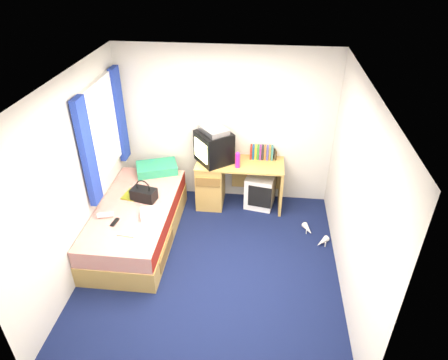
# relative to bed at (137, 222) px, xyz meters

# --- Properties ---
(ground) EXTENTS (3.40, 3.40, 0.00)m
(ground) POSITION_rel_bed_xyz_m (1.10, -0.47, -0.27)
(ground) COLOR #0C1438
(ground) RESTS_ON ground
(room_shell) EXTENTS (3.40, 3.40, 3.40)m
(room_shell) POSITION_rel_bed_xyz_m (1.10, -0.47, 1.18)
(room_shell) COLOR white
(room_shell) RESTS_ON ground
(bed) EXTENTS (1.01, 2.00, 0.54)m
(bed) POSITION_rel_bed_xyz_m (0.00, 0.00, 0.00)
(bed) COLOR tan
(bed) RESTS_ON ground
(pillow) EXTENTS (0.70, 0.56, 0.13)m
(pillow) POSITION_rel_bed_xyz_m (0.08, 0.91, 0.34)
(pillow) COLOR teal
(pillow) RESTS_ON bed
(desk) EXTENTS (1.30, 0.55, 0.75)m
(desk) POSITION_rel_bed_xyz_m (1.07, 0.96, 0.14)
(desk) COLOR tan
(desk) RESTS_ON ground
(storage_cube) EXTENTS (0.48, 0.48, 0.52)m
(storage_cube) POSITION_rel_bed_xyz_m (1.66, 0.98, -0.01)
(storage_cube) COLOR white
(storage_cube) RESTS_ON ground
(crt_tv) EXTENTS (0.63, 0.64, 0.47)m
(crt_tv) POSITION_rel_bed_xyz_m (0.95, 0.96, 0.72)
(crt_tv) COLOR black
(crt_tv) RESTS_ON desk
(vcr) EXTENTS (0.49, 0.51, 0.08)m
(vcr) POSITION_rel_bed_xyz_m (0.96, 0.97, 0.99)
(vcr) COLOR #BBBBBE
(vcr) RESTS_ON crt_tv
(book_row) EXTENTS (0.34, 0.13, 0.20)m
(book_row) POSITION_rel_bed_xyz_m (1.65, 1.13, 0.58)
(book_row) COLOR maroon
(book_row) RESTS_ON desk
(picture_frame) EXTENTS (0.04, 0.12, 0.14)m
(picture_frame) POSITION_rel_bed_xyz_m (1.86, 1.14, 0.55)
(picture_frame) COLOR #332111
(picture_frame) RESTS_ON desk
(pink_water_bottle) EXTENTS (0.08, 0.08, 0.22)m
(pink_water_bottle) POSITION_rel_bed_xyz_m (1.32, 0.82, 0.59)
(pink_water_bottle) COLOR #F02297
(pink_water_bottle) RESTS_ON desk
(aerosol_can) EXTENTS (0.06, 0.06, 0.17)m
(aerosol_can) POSITION_rel_bed_xyz_m (1.17, 0.97, 0.57)
(aerosol_can) COLOR white
(aerosol_can) RESTS_ON desk
(handbag) EXTENTS (0.37, 0.26, 0.31)m
(handbag) POSITION_rel_bed_xyz_m (0.09, 0.16, 0.36)
(handbag) COLOR black
(handbag) RESTS_ON bed
(towel) EXTENTS (0.32, 0.29, 0.09)m
(towel) POSITION_rel_bed_xyz_m (0.28, -0.20, 0.32)
(towel) COLOR silver
(towel) RESTS_ON bed
(magazine) EXTENTS (0.26, 0.31, 0.01)m
(magazine) POSITION_rel_bed_xyz_m (-0.11, 0.24, 0.28)
(magazine) COLOR #E8F41B
(magazine) RESTS_ON bed
(water_bottle) EXTENTS (0.21, 0.12, 0.07)m
(water_bottle) POSITION_rel_bed_xyz_m (-0.30, -0.29, 0.31)
(water_bottle) COLOR silver
(water_bottle) RESTS_ON bed
(colour_swatch_fan) EXTENTS (0.23, 0.08, 0.01)m
(colour_swatch_fan) POSITION_rel_bed_xyz_m (0.08, -0.61, 0.28)
(colour_swatch_fan) COLOR yellow
(colour_swatch_fan) RESTS_ON bed
(remote_control) EXTENTS (0.07, 0.17, 0.02)m
(remote_control) POSITION_rel_bed_xyz_m (-0.14, -0.39, 0.28)
(remote_control) COLOR black
(remote_control) RESTS_ON bed
(window_assembly) EXTENTS (0.11, 1.42, 1.40)m
(window_assembly) POSITION_rel_bed_xyz_m (-0.45, 0.43, 1.15)
(window_assembly) COLOR silver
(window_assembly) RESTS_ON room_shell
(white_heels) EXTENTS (0.37, 0.49, 0.09)m
(white_heels) POSITION_rel_bed_xyz_m (2.47, 0.25, -0.23)
(white_heels) COLOR silver
(white_heels) RESTS_ON ground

